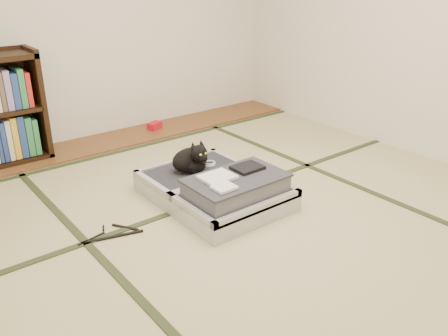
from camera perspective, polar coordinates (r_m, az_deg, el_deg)
floor at (r=3.25m, az=3.13°, el=-6.20°), size 4.50×4.50×0.00m
wood_strip at (r=4.79m, az=-12.75°, el=3.37°), size 4.00×0.50×0.02m
red_item at (r=5.00m, az=-8.35°, el=5.08°), size 0.17×0.14×0.07m
tatami_borders at (r=3.59m, az=-2.05°, el=-3.08°), size 4.00×4.50×0.01m
suitcase at (r=3.42m, az=-0.76°, el=-2.56°), size 0.77×1.02×0.30m
cat at (r=3.57m, az=-3.84°, el=1.04°), size 0.34×0.34×0.28m
cable_coil at (r=3.72m, az=-1.80°, el=0.54°), size 0.11×0.11×0.03m
hanger at (r=3.14m, az=-13.48°, el=-7.82°), size 0.41×0.23×0.01m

